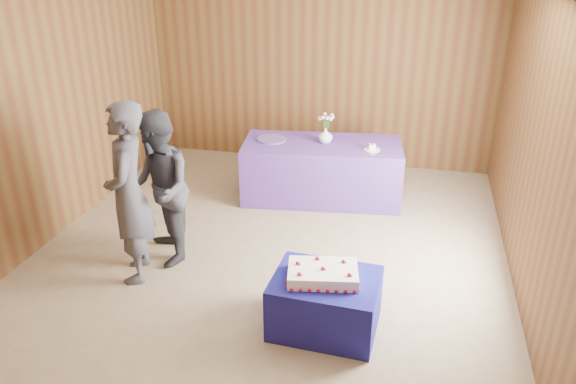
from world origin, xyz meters
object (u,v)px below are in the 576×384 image
(sheet_cake, at_px, (323,274))
(vase, at_px, (325,135))
(serving_table, at_px, (322,171))
(guest_left, at_px, (129,194))
(cake_table, at_px, (325,303))
(guest_right, at_px, (159,189))

(sheet_cake, height_order, vase, vase)
(serving_table, relative_size, vase, 10.57)
(vase, bearing_deg, guest_left, -123.52)
(sheet_cake, xyz_separation_m, guest_left, (-1.96, 0.41, 0.35))
(guest_left, bearing_deg, vase, 125.71)
(serving_table, bearing_deg, vase, 46.10)
(cake_table, height_order, guest_left, guest_left)
(cake_table, relative_size, serving_table, 0.45)
(cake_table, height_order, sheet_cake, sheet_cake)
(serving_table, bearing_deg, guest_left, -130.59)
(cake_table, height_order, guest_right, guest_right)
(guest_left, bearing_deg, sheet_cake, 57.54)
(sheet_cake, bearing_deg, guest_left, 158.08)
(cake_table, height_order, serving_table, serving_table)
(serving_table, distance_m, vase, 0.47)
(serving_table, xyz_separation_m, sheet_cake, (0.48, -2.66, 0.18))
(guest_left, bearing_deg, cake_table, 57.92)
(vase, bearing_deg, serving_table, -126.78)
(sheet_cake, bearing_deg, guest_right, 147.17)
(cake_table, bearing_deg, guest_right, 160.86)
(guest_right, bearing_deg, guest_left, -55.41)
(serving_table, distance_m, guest_left, 2.75)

